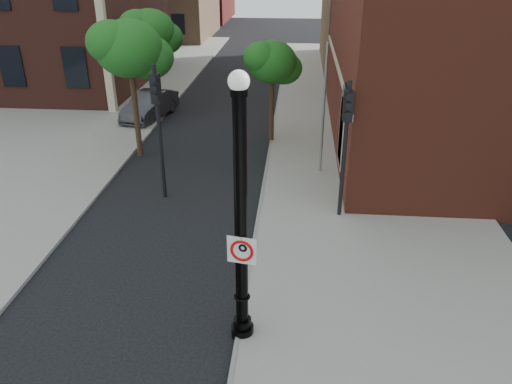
# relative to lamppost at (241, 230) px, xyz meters

# --- Properties ---
(ground) EXTENTS (120.00, 120.00, 0.00)m
(ground) POSITION_rel_lamppost_xyz_m (-2.15, 0.11, -2.91)
(ground) COLOR black
(ground) RESTS_ON ground
(sidewalk_right) EXTENTS (8.00, 60.00, 0.12)m
(sidewalk_right) POSITION_rel_lamppost_xyz_m (3.85, 10.11, -2.85)
(sidewalk_right) COLOR gray
(sidewalk_right) RESTS_ON ground
(sidewalk_left) EXTENTS (10.00, 50.00, 0.12)m
(sidewalk_left) POSITION_rel_lamppost_xyz_m (-11.15, 18.11, -2.85)
(sidewalk_left) COLOR gray
(sidewalk_left) RESTS_ON ground
(curb_edge) EXTENTS (0.10, 60.00, 0.14)m
(curb_edge) POSITION_rel_lamppost_xyz_m (-0.10, 10.11, -2.84)
(curb_edge) COLOR gray
(curb_edge) RESTS_ON ground
(lamppost) EXTENTS (0.53, 0.53, 6.30)m
(lamppost) POSITION_rel_lamppost_xyz_m (0.00, 0.00, 0.00)
(lamppost) COLOR black
(lamppost) RESTS_ON ground
(no_parking_sign) EXTENTS (0.65, 0.15, 0.65)m
(no_parking_sign) POSITION_rel_lamppost_xyz_m (0.03, -0.16, -0.41)
(no_parking_sign) COLOR white
(no_parking_sign) RESTS_ON ground
(parked_car) EXTENTS (2.30, 4.49, 1.41)m
(parked_car) POSITION_rel_lamppost_xyz_m (-6.81, 16.38, -2.20)
(parked_car) COLOR #313137
(parked_car) RESTS_ON ground
(traffic_signal_left) EXTENTS (0.32, 0.40, 4.87)m
(traffic_signal_left) POSITION_rel_lamppost_xyz_m (-3.67, 7.07, 0.37)
(traffic_signal_left) COLOR black
(traffic_signal_left) RESTS_ON ground
(traffic_signal_right) EXTENTS (0.31, 0.39, 4.71)m
(traffic_signal_right) POSITION_rel_lamppost_xyz_m (2.65, 6.03, 0.27)
(traffic_signal_right) COLOR black
(traffic_signal_right) RESTS_ON ground
(utility_pole) EXTENTS (0.10, 0.10, 5.23)m
(utility_pole) POSITION_rel_lamppost_xyz_m (2.10, 9.72, -0.29)
(utility_pole) COLOR #999999
(utility_pole) RESTS_ON ground
(street_tree_a) EXTENTS (3.23, 2.92, 5.82)m
(street_tree_a) POSITION_rel_lamppost_xyz_m (-5.73, 11.01, 1.69)
(street_tree_a) COLOR black
(street_tree_a) RESTS_ON ground
(street_tree_b) EXTENTS (3.09, 2.79, 5.56)m
(street_tree_b) POSITION_rel_lamppost_xyz_m (-6.64, 17.18, 1.48)
(street_tree_b) COLOR black
(street_tree_b) RESTS_ON ground
(street_tree_c) EXTENTS (2.61, 2.36, 4.70)m
(street_tree_c) POSITION_rel_lamppost_xyz_m (-0.07, 13.29, 0.79)
(street_tree_c) COLOR black
(street_tree_c) RESTS_ON ground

